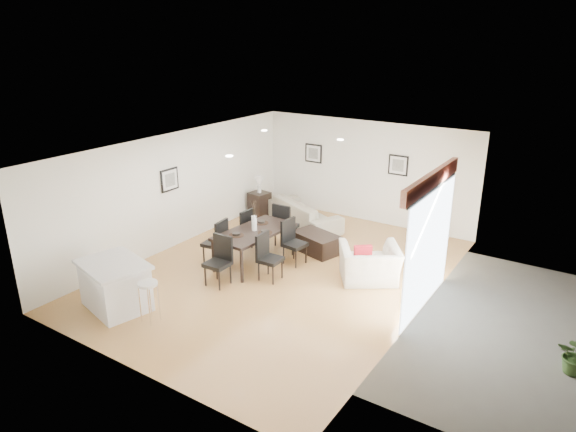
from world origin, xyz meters
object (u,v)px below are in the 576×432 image
Objects in this scene: dining_table at (254,234)px; dining_chair_efar at (292,239)px; armchair at (369,264)px; coffee_table at (316,243)px; sofa at (304,213)px; dining_chair_foot at (284,223)px; dining_chair_wfar at (244,227)px; side_table at (260,204)px; kitchen_island at (115,285)px; dining_chair_wnear at (218,239)px; dining_chair_enear at (267,254)px; bar_stool at (148,288)px; dining_chair_head at (220,257)px.

dining_table is 0.83m from dining_chair_efar.
armchair reaches higher than coffee_table.
dining_chair_foot is (0.35, -1.49, 0.25)m from sofa.
dining_chair_wfar is at bearing 44.73° from dining_chair_foot.
dining_table is 3.23m from side_table.
dining_chair_efar is 0.67× the size of kitchen_island.
dining_chair_wfar is 2.48m from side_table.
dining_chair_foot is (0.00, 1.15, -0.11)m from dining_table.
kitchen_island reaches higher than sofa.
dining_chair_wnear is at bearing -141.18° from dining_table.
dining_chair_wnear is at bearing 87.66° from dining_chair_enear.
dining_chair_efar reaches higher than bar_stool.
bar_stool is (0.57, -3.43, 0.09)m from dining_chair_wfar.
dining_chair_foot reaches higher than dining_chair_enear.
dining_chair_foot reaches higher than dining_chair_wfar.
dining_chair_enear reaches higher than bar_stool.
bar_stool is at bearing -85.35° from coffee_table.
dining_table is 1.16m from dining_chair_head.
dining_table reaches higher than coffee_table.
dining_chair_wnear is at bearing 102.83° from bar_stool.
dining_chair_wfar is 1.32m from dining_chair_efar.
dining_chair_head is at bearing -85.95° from dining_table.
kitchen_island is (-0.98, -1.81, -0.11)m from dining_chair_head.
dining_chair_wnear is (-0.32, -3.10, 0.23)m from sofa.
dining_chair_wnear is 0.94× the size of coffee_table.
dining_chair_wfar is 1.75m from dining_chair_head.
side_table is at bearing -60.17° from armchair.
dining_chair_wfar is 0.67× the size of kitchen_island.
dining_chair_head reaches higher than bar_stool.
armchair is 1.07× the size of coffee_table.
dining_chair_head reaches higher than dining_chair_efar.
dining_chair_enear reaches higher than armchair.
dining_table is 2.97m from bar_stool.
dining_chair_wnear is at bearing -69.67° from side_table.
dining_chair_wfar is 1.72m from coffee_table.
armchair reaches higher than side_table.
sofa is 2.28× the size of dining_chair_wnear.
coffee_table is at bearing -27.25° from side_table.
armchair is at bearing -79.10° from dining_chair_efar.
kitchen_island is (0.83, -5.62, 0.13)m from side_table.
bar_stool is at bearing 14.21° from kitchen_island.
dining_table is 0.81m from dining_chair_wnear.
dining_chair_foot is at bearing 150.76° from dining_chair_wnear.
coffee_table is at bearing 123.22° from dining_chair_wfar.
dining_chair_efar reaches higher than kitchen_island.
dining_chair_efar is 0.94× the size of dining_chair_foot.
kitchen_island is (-0.63, -5.62, 0.12)m from sofa.
dining_chair_enear is at bearing 110.64° from dining_chair_foot.
dining_chair_enear is (1.32, -0.01, -0.02)m from dining_chair_wnear.
dining_chair_head is at bearing -64.59° from side_table.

